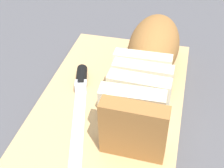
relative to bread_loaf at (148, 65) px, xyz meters
name	(u,v)px	position (x,y,z in m)	size (l,w,h in m)	color
ground_plane	(112,106)	(0.05, -0.06, -0.07)	(3.00, 3.00, 0.00)	#4C4C51
cutting_board	(112,102)	(0.05, -0.06, -0.06)	(0.42, 0.25, 0.02)	tan
bread_loaf	(148,65)	(0.00, 0.00, 0.00)	(0.35, 0.11, 0.10)	#996633
bread_knife	(81,90)	(0.05, -0.12, -0.04)	(0.24, 0.07, 0.02)	silver
crumb_near_knife	(109,83)	(0.01, -0.07, -0.05)	(0.01, 0.01, 0.01)	tan
crumb_near_loaf	(122,109)	(0.08, -0.03, -0.04)	(0.01, 0.01, 0.01)	tan
crumb_stray_left	(135,87)	(0.01, -0.02, -0.05)	(0.00, 0.00, 0.00)	tan
crumb_stray_right	(140,80)	(-0.01, -0.01, -0.05)	(0.01, 0.01, 0.01)	tan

